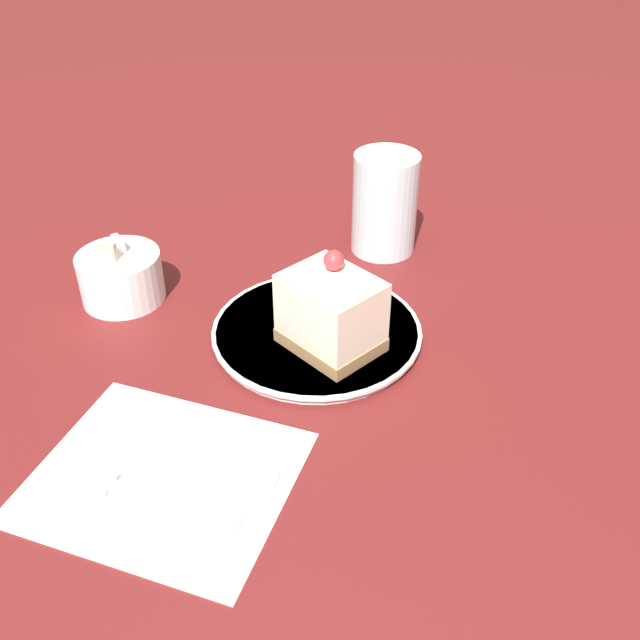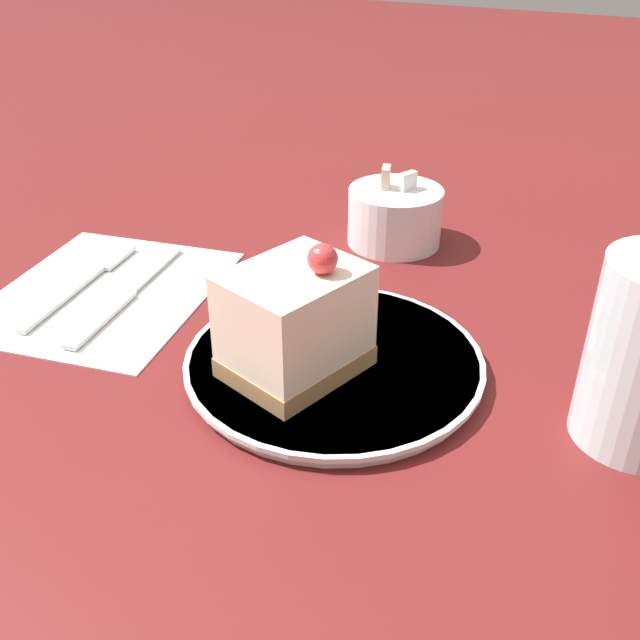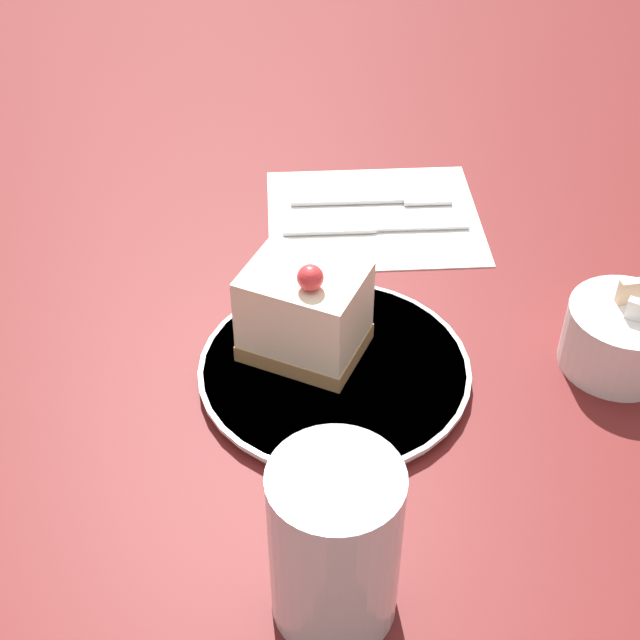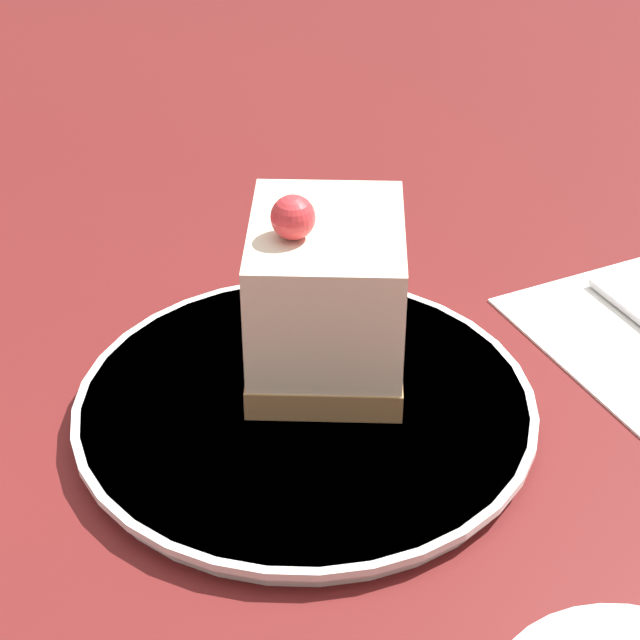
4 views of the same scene
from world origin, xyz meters
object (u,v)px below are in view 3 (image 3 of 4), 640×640
at_px(cake_slice, 305,312).
at_px(sugar_bowl, 621,337).
at_px(drinking_glass, 335,544).
at_px(plate, 335,366).
at_px(knife, 358,228).
at_px(fork, 386,199).

distance_m(cake_slice, sugar_bowl, 0.27).
bearing_deg(drinking_glass, cake_slice, -167.61).
bearing_deg(plate, knife, 179.74).
xyz_separation_m(plate, fork, (-0.27, 0.03, -0.00)).
height_order(fork, sugar_bowl, sugar_bowl).
distance_m(cake_slice, drinking_glass, 0.24).
relative_size(cake_slice, sugar_bowl, 1.18).
bearing_deg(plate, fork, 174.58).
xyz_separation_m(plate, drinking_glass, (0.22, 0.02, 0.06)).
relative_size(plate, knife, 1.20).
distance_m(fork, drinking_glass, 0.49).
relative_size(plate, fork, 1.33).
distance_m(knife, drinking_glass, 0.43).
xyz_separation_m(cake_slice, knife, (-0.20, 0.03, -0.05)).
relative_size(knife, drinking_glass, 1.48).
height_order(fork, knife, same).
height_order(plate, drinking_glass, drinking_glass).
height_order(knife, sugar_bowl, sugar_bowl).
bearing_deg(drinking_glass, plate, -173.87).
xyz_separation_m(plate, knife, (-0.21, 0.00, -0.00)).
bearing_deg(knife, drinking_glass, -6.93).
relative_size(cake_slice, knife, 0.60).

